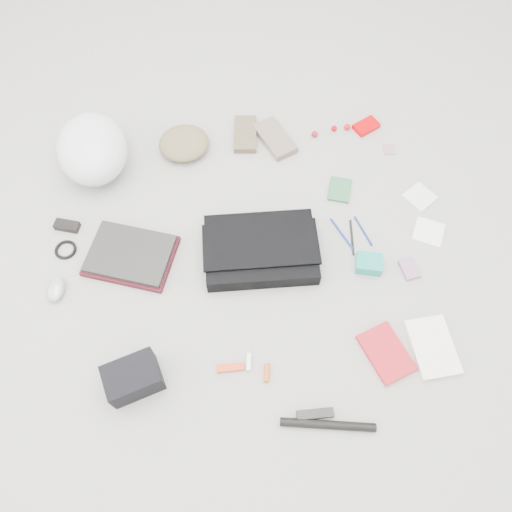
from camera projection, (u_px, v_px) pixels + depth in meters
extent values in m
plane|color=gray|center=(256.00, 262.00, 1.90)|extent=(4.00, 4.00, 0.00)
cube|color=black|center=(261.00, 250.00, 1.88)|extent=(0.45, 0.34, 0.07)
cube|color=black|center=(261.00, 244.00, 1.85)|extent=(0.45, 0.25, 0.01)
cube|color=#451019|center=(131.00, 256.00, 1.90)|extent=(0.39, 0.35, 0.02)
cube|color=black|center=(130.00, 253.00, 1.88)|extent=(0.37, 0.33, 0.02)
ellipsoid|color=white|center=(92.00, 149.00, 2.02)|extent=(0.30, 0.37, 0.21)
ellipsoid|color=#6F6345|center=(184.00, 143.00, 2.12)|extent=(0.22, 0.21, 0.07)
cube|color=brown|center=(245.00, 134.00, 2.18)|extent=(0.13, 0.21, 0.03)
cube|color=#74645A|center=(275.00, 138.00, 2.16)|extent=(0.17, 0.23, 0.03)
cube|color=black|center=(67.00, 226.00, 1.96)|extent=(0.10, 0.08, 0.03)
torus|color=black|center=(66.00, 250.00, 1.92)|extent=(0.08, 0.08, 0.01)
ellipsoid|color=#9999A1|center=(56.00, 289.00, 1.82)|extent=(0.08, 0.11, 0.04)
cube|color=black|center=(133.00, 378.00, 1.63)|extent=(0.20, 0.16, 0.11)
cube|color=red|center=(230.00, 368.00, 1.70)|extent=(0.10, 0.03, 0.01)
cylinder|color=white|center=(249.00, 362.00, 1.71)|extent=(0.03, 0.06, 0.02)
cylinder|color=#BF4E17|center=(267.00, 373.00, 1.69)|extent=(0.03, 0.07, 0.02)
cube|color=black|center=(315.00, 414.00, 1.62)|extent=(0.12, 0.04, 0.02)
cylinder|color=black|center=(328.00, 425.00, 1.61)|extent=(0.31, 0.11, 0.03)
cube|color=red|center=(386.00, 353.00, 1.72)|extent=(0.17, 0.22, 0.02)
cube|color=white|center=(433.00, 347.00, 1.73)|extent=(0.15, 0.22, 0.02)
cube|color=#2E613C|center=(340.00, 190.00, 2.05)|extent=(0.12, 0.14, 0.01)
cylinder|color=navy|center=(342.00, 234.00, 1.95)|extent=(0.06, 0.15, 0.01)
cylinder|color=black|center=(352.00, 237.00, 1.94)|extent=(0.04, 0.16, 0.01)
cylinder|color=navy|center=(363.00, 231.00, 1.96)|extent=(0.04, 0.14, 0.01)
cube|color=teal|center=(369.00, 264.00, 1.87)|extent=(0.11, 0.10, 0.05)
cube|color=#A36F93|center=(409.00, 269.00, 1.88)|extent=(0.06, 0.09, 0.02)
cube|color=silver|center=(420.00, 197.00, 2.04)|extent=(0.14, 0.14, 0.01)
cube|color=white|center=(429.00, 232.00, 1.96)|extent=(0.15, 0.15, 0.01)
sphere|color=maroon|center=(315.00, 134.00, 2.18)|extent=(0.03, 0.03, 0.03)
sphere|color=#AF0009|center=(334.00, 128.00, 2.19)|extent=(0.03, 0.03, 0.03)
sphere|color=#B6120B|center=(347.00, 127.00, 2.20)|extent=(0.04, 0.04, 0.03)
cube|color=#CB0206|center=(366.00, 126.00, 2.20)|extent=(0.13, 0.10, 0.02)
cube|color=#A47185|center=(389.00, 150.00, 2.15)|extent=(0.06, 0.06, 0.00)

